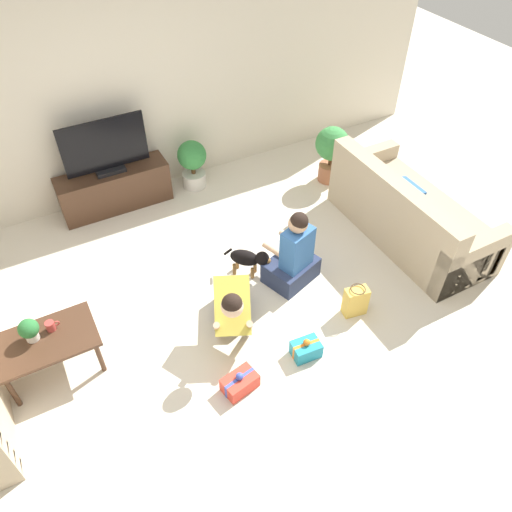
{
  "coord_description": "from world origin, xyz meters",
  "views": [
    {
      "loc": [
        -1.18,
        -2.8,
        3.88
      ],
      "look_at": [
        0.49,
        0.34,
        0.45
      ],
      "focal_mm": 35.0,
      "sensor_mm": 36.0,
      "label": 1
    }
  ],
  "objects": [
    {
      "name": "ground_plane",
      "position": [
        0.0,
        0.0,
        0.0
      ],
      "size": [
        16.0,
        16.0,
        0.0
      ],
      "primitive_type": "plane",
      "color": "beige"
    },
    {
      "name": "wall_back",
      "position": [
        0.0,
        2.63,
        1.3
      ],
      "size": [
        8.4,
        0.06,
        2.6
      ],
      "color": "beige",
      "rests_on": "ground_plane"
    },
    {
      "name": "sofa_right",
      "position": [
        2.4,
        0.26,
        0.3
      ],
      "size": [
        0.89,
        1.98,
        0.86
      ],
      "rotation": [
        0.0,
        0.0,
        1.57
      ],
      "color": "tan",
      "rests_on": "ground_plane"
    },
    {
      "name": "coffee_table",
      "position": [
        -1.57,
        0.29,
        0.38
      ],
      "size": [
        0.85,
        0.53,
        0.43
      ],
      "color": "#472D1E",
      "rests_on": "ground_plane"
    },
    {
      "name": "tv_console",
      "position": [
        -0.38,
        2.37,
        0.26
      ],
      "size": [
        1.32,
        0.38,
        0.51
      ],
      "color": "#472D1E",
      "rests_on": "ground_plane"
    },
    {
      "name": "tv",
      "position": [
        -0.38,
        2.37,
        0.81
      ],
      "size": [
        0.98,
        0.2,
        0.67
      ],
      "color": "black",
      "rests_on": "tv_console"
    },
    {
      "name": "potted_plant_corner_right",
      "position": [
        2.25,
        1.6,
        0.46
      ],
      "size": [
        0.43,
        0.43,
        0.76
      ],
      "color": "#A36042",
      "rests_on": "ground_plane"
    },
    {
      "name": "potted_plant_back_right",
      "position": [
        0.63,
        2.32,
        0.36
      ],
      "size": [
        0.37,
        0.37,
        0.64
      ],
      "color": "beige",
      "rests_on": "ground_plane"
    },
    {
      "name": "person_kneeling",
      "position": [
        0.04,
        -0.05,
        0.35
      ],
      "size": [
        0.61,
        0.85,
        0.8
      ],
      "rotation": [
        0.0,
        0.0,
        -0.43
      ],
      "color": "#23232D",
      "rests_on": "ground_plane"
    },
    {
      "name": "person_sitting",
      "position": [
        0.88,
        0.26,
        0.33
      ],
      "size": [
        0.62,
        0.58,
        0.92
      ],
      "rotation": [
        0.0,
        0.0,
        3.47
      ],
      "color": "#283351",
      "rests_on": "ground_plane"
    },
    {
      "name": "dog",
      "position": [
        0.52,
        0.54,
        0.23
      ],
      "size": [
        0.39,
        0.39,
        0.34
      ],
      "rotation": [
        0.0,
        0.0,
        0.79
      ],
      "color": "black",
      "rests_on": "ground_plane"
    },
    {
      "name": "gift_box_a",
      "position": [
        0.5,
        -0.63,
        0.08
      ],
      "size": [
        0.27,
        0.21,
        0.22
      ],
      "rotation": [
        0.0,
        0.0,
        -0.08
      ],
      "color": "teal",
      "rests_on": "ground_plane"
    },
    {
      "name": "gift_box_b",
      "position": [
        -0.2,
        -0.66,
        0.08
      ],
      "size": [
        0.34,
        0.25,
        0.21
      ],
      "rotation": [
        0.0,
        0.0,
        0.2
      ],
      "color": "red",
      "rests_on": "ground_plane"
    },
    {
      "name": "gift_bag_a",
      "position": [
        1.19,
        -0.42,
        0.17
      ],
      "size": [
        0.25,
        0.17,
        0.35
      ],
      "rotation": [
        0.0,
        0.0,
        -0.17
      ],
      "color": "#E5B74C",
      "rests_on": "ground_plane"
    },
    {
      "name": "mug",
      "position": [
        -1.49,
        0.38,
        0.48
      ],
      "size": [
        0.12,
        0.08,
        0.09
      ],
      "color": "#B23D38",
      "rests_on": "coffee_table"
    },
    {
      "name": "tabletop_plant",
      "position": [
        -1.65,
        0.35,
        0.56
      ],
      "size": [
        0.17,
        0.17,
        0.22
      ],
      "color": "beige",
      "rests_on": "coffee_table"
    }
  ]
}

